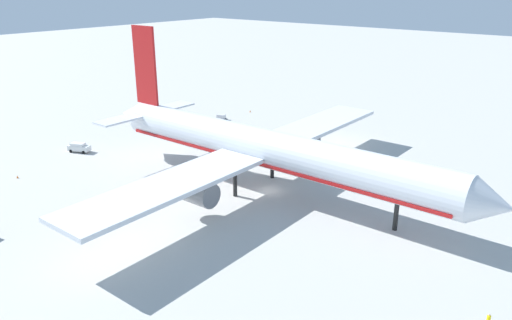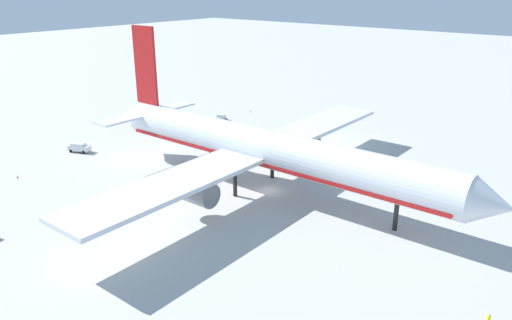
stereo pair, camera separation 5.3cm
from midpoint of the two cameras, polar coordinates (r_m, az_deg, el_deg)
name	(u,v)px [view 1 (the left image)]	position (r m, az deg, el deg)	size (l,w,h in m)	color
ground_plane	(269,191)	(86.74, 1.51, -3.56)	(600.00, 600.00, 0.00)	#B2B2AD
airliner	(263,149)	(84.70, 0.76, 1.30)	(77.76, 74.51, 26.33)	silver
service_van	(79,147)	(112.49, -19.66, 1.39)	(4.99, 3.59, 1.97)	white
baggage_cart_0	(221,117)	(131.41, -4.03, 4.96)	(3.23, 2.34, 1.32)	#595B60
ground_worker_1	(488,320)	(60.22, 25.08, -16.33)	(0.52, 0.52, 1.63)	#3F3F47
traffic_cone_0	(250,111)	(138.77, -0.69, 5.63)	(0.36, 0.36, 0.55)	orange
traffic_cone_1	(17,177)	(102.22, -25.71, -1.74)	(0.36, 0.36, 0.55)	orange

